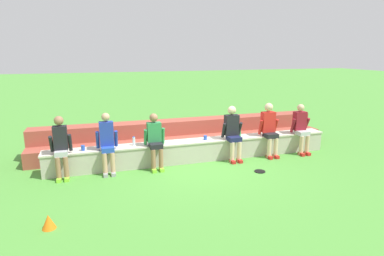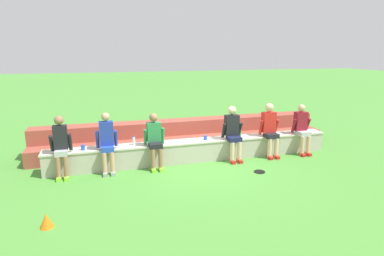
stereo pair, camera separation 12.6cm
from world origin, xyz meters
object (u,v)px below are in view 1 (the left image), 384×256
plastic_cup_right_end (205,138)px  frisbee (260,171)px  person_left_of_center (107,142)px  person_center (155,139)px  person_far_right (269,127)px  plastic_cup_middle (83,148)px  person_far_left (61,146)px  person_right_of_center (233,131)px  water_bottle_mid_left (134,141)px  water_bottle_near_right (240,133)px  sports_cone (49,222)px  person_rightmost_edge (301,127)px

plastic_cup_right_end → frisbee: 1.70m
person_left_of_center → frisbee: person_left_of_center is taller
person_center → person_far_right: bearing=0.7°
plastic_cup_middle → frisbee: bearing=-16.7°
person_far_left → person_center: (2.17, -0.01, -0.03)m
person_right_of_center → plastic_cup_right_end: bearing=163.4°
person_center → water_bottle_mid_left: bearing=150.3°
person_right_of_center → person_far_left: bearing=-179.8°
person_far_left → water_bottle_near_right: size_ratio=6.28×
person_right_of_center → sports_cone: person_right_of_center is taller
person_far_right → person_far_left: bearing=-179.6°
person_rightmost_edge → sports_cone: (-6.47, -2.28, -0.64)m
person_left_of_center → person_right_of_center: person_right_of_center is taller
person_far_right → plastic_cup_right_end: (-1.82, 0.19, -0.20)m
person_far_left → plastic_cup_right_end: person_far_left is taller
sports_cone → person_left_of_center: bearing=64.6°
person_rightmost_edge → water_bottle_near_right: bearing=173.5°
water_bottle_near_right → person_rightmost_edge: bearing=-6.5°
person_right_of_center → water_bottle_near_right: person_right_of_center is taller
plastic_cup_middle → frisbee: (4.09, -1.23, -0.62)m
water_bottle_near_right → sports_cone: 5.30m
water_bottle_near_right → frisbee: water_bottle_near_right is taller
person_left_of_center → plastic_cup_middle: size_ratio=11.58×
person_left_of_center → person_rightmost_edge: (5.37, -0.04, -0.02)m
person_far_left → person_far_right: 5.40m
person_left_of_center → plastic_cup_right_end: size_ratio=12.68×
plastic_cup_middle → sports_cone: bearing=-102.2°
water_bottle_near_right → water_bottle_mid_left: bearing=178.4°
person_far_right → water_bottle_near_right: bearing=169.2°
frisbee → sports_cone: 4.80m
plastic_cup_right_end → person_center: bearing=-170.9°
person_far_left → plastic_cup_middle: size_ratio=11.51×
plastic_cup_middle → person_far_right: bearing=-1.9°
person_far_right → plastic_cup_right_end: bearing=174.1°
frisbee → water_bottle_mid_left: bearing=155.5°
sports_cone → person_center: bearing=45.6°
plastic_cup_middle → sports_cone: (-0.54, -2.49, -0.50)m
water_bottle_near_right → water_bottle_mid_left: (-2.89, 0.08, -0.00)m
person_center → plastic_cup_right_end: person_center is taller
person_right_of_center → person_far_right: (1.12, 0.02, 0.02)m
person_center → person_right_of_center: person_right_of_center is taller
person_far_left → plastic_cup_right_end: (3.58, 0.22, -0.16)m
frisbee → person_rightmost_edge: bearing=28.8°
person_far_left → frisbee: person_far_left is taller
person_right_of_center → person_rightmost_edge: (2.12, -0.03, -0.04)m
sports_cone → frisbee: bearing=15.3°
plastic_cup_right_end → water_bottle_mid_left: bearing=178.4°
person_far_left → sports_cone: person_far_left is taller
water_bottle_mid_left → frisbee: (2.87, -1.31, -0.66)m
person_rightmost_edge → plastic_cup_right_end: person_rightmost_edge is taller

